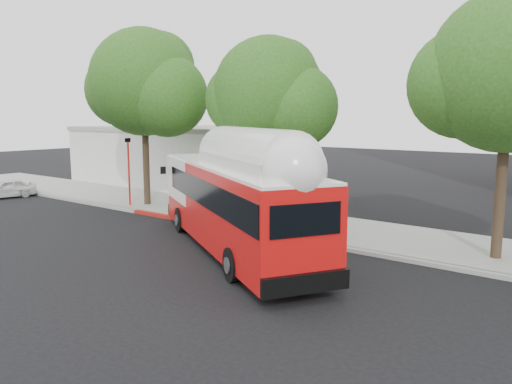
% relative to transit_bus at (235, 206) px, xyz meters
% --- Properties ---
extents(ground, '(120.00, 120.00, 0.00)m').
position_rel_transit_bus_xyz_m(ground, '(-0.96, -1.24, -1.74)').
color(ground, black).
rests_on(ground, ground).
extents(sidewalk, '(60.00, 5.00, 0.15)m').
position_rel_transit_bus_xyz_m(sidewalk, '(-0.96, 5.26, -1.67)').
color(sidewalk, gray).
rests_on(sidewalk, ground).
extents(curb_strip, '(60.00, 0.30, 0.15)m').
position_rel_transit_bus_xyz_m(curb_strip, '(-0.96, 2.66, -1.67)').
color(curb_strip, gray).
rests_on(curb_strip, ground).
extents(red_curb_segment, '(10.00, 0.32, 0.16)m').
position_rel_transit_bus_xyz_m(red_curb_segment, '(-3.96, 2.66, -1.66)').
color(red_curb_segment, '#9E1911').
rests_on(red_curb_segment, ground).
extents(street_tree_left, '(6.67, 5.80, 9.74)m').
position_rel_transit_bus_xyz_m(street_tree_left, '(-9.49, 4.31, 4.86)').
color(street_tree_left, '#2D2116').
rests_on(street_tree_left, ground).
extents(street_tree_mid, '(5.75, 5.00, 8.62)m').
position_rel_transit_bus_xyz_m(street_tree_mid, '(-1.55, 4.81, 4.16)').
color(street_tree_mid, '#2D2116').
rests_on(street_tree_mid, ground).
extents(low_commercial_bldg, '(16.20, 10.20, 4.25)m').
position_rel_transit_bus_xyz_m(low_commercial_bldg, '(-14.96, 12.76, 0.41)').
color(low_commercial_bldg, silver).
rests_on(low_commercial_bldg, ground).
extents(transit_bus, '(11.92, 8.38, 3.73)m').
position_rel_transit_bus_xyz_m(transit_bus, '(0.00, 0.00, 0.00)').
color(transit_bus, red).
rests_on(transit_bus, ground).
extents(parked_car, '(3.64, 2.06, 1.17)m').
position_rel_transit_bus_xyz_m(parked_car, '(-19.22, 0.91, -1.16)').
color(parked_car, silver).
rests_on(parked_car, ground).
extents(signal_pole, '(0.11, 0.36, 3.84)m').
position_rel_transit_bus_xyz_m(signal_pole, '(-10.48, 3.45, 0.23)').
color(signal_pole, red).
rests_on(signal_pole, ground).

